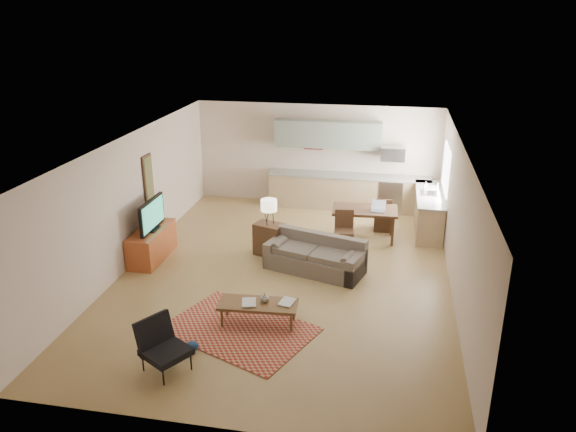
% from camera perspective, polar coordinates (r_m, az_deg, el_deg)
% --- Properties ---
extents(room, '(9.00, 9.00, 9.00)m').
position_cam_1_polar(room, '(10.91, -0.29, 0.43)').
color(room, olive).
rests_on(room, ground).
extents(kitchen_counter_back, '(4.26, 0.64, 0.92)m').
position_cam_1_polar(kitchen_counter_back, '(15.01, 6.14, 2.46)').
color(kitchen_counter_back, tan).
rests_on(kitchen_counter_back, ground).
extents(kitchen_counter_right, '(0.64, 2.26, 0.92)m').
position_cam_1_polar(kitchen_counter_right, '(13.89, 14.09, 0.42)').
color(kitchen_counter_right, tan).
rests_on(kitchen_counter_right, ground).
extents(kitchen_range, '(0.62, 0.62, 0.90)m').
position_cam_1_polar(kitchen_range, '(14.97, 10.34, 2.15)').
color(kitchen_range, '#A5A8AD').
rests_on(kitchen_range, ground).
extents(kitchen_microwave, '(0.62, 0.40, 0.35)m').
position_cam_1_polar(kitchen_microwave, '(14.69, 10.61, 6.25)').
color(kitchen_microwave, '#A5A8AD').
rests_on(kitchen_microwave, room).
extents(upper_cabinets, '(2.80, 0.34, 0.70)m').
position_cam_1_polar(upper_cabinets, '(14.81, 4.08, 8.27)').
color(upper_cabinets, gray).
rests_on(upper_cabinets, room).
extents(window_right, '(0.02, 1.40, 1.05)m').
position_cam_1_polar(window_right, '(13.59, 15.75, 4.65)').
color(window_right, white).
rests_on(window_right, room).
extents(wall_art_left, '(0.06, 0.42, 1.10)m').
position_cam_1_polar(wall_art_left, '(12.62, -13.98, 3.61)').
color(wall_art_left, olive).
rests_on(wall_art_left, room).
extents(triptych, '(1.70, 0.04, 0.50)m').
position_cam_1_polar(triptych, '(15.04, 2.60, 7.71)').
color(triptych, '#F6ECC0').
rests_on(triptych, room).
extents(rug, '(2.81, 2.43, 0.02)m').
position_cam_1_polar(rug, '(9.65, -5.00, -11.42)').
color(rug, maroon).
rests_on(rug, floor).
extents(sofa, '(2.25, 1.47, 0.72)m').
position_cam_1_polar(sofa, '(11.44, 2.73, -3.94)').
color(sofa, '#5D5249').
rests_on(sofa, floor).
extents(coffee_table, '(1.38, 0.61, 0.41)m').
position_cam_1_polar(coffee_table, '(9.70, -3.05, -9.84)').
color(coffee_table, '#54391E').
rests_on(coffee_table, floor).
extents(book_a, '(0.39, 0.43, 0.03)m').
position_cam_1_polar(book_a, '(9.60, -4.72, -8.78)').
color(book_a, maroon).
rests_on(book_a, coffee_table).
extents(book_b, '(0.37, 0.42, 0.02)m').
position_cam_1_polar(book_b, '(9.64, -0.74, -8.60)').
color(book_b, navy).
rests_on(book_b, coffee_table).
extents(vase, '(0.21, 0.21, 0.16)m').
position_cam_1_polar(vase, '(9.59, -2.39, -8.29)').
color(vase, black).
rests_on(vase, coffee_table).
extents(armchair, '(0.96, 0.96, 0.80)m').
position_cam_1_polar(armchair, '(8.67, -12.32, -12.90)').
color(armchair, black).
rests_on(armchair, floor).
extents(tv_credenza, '(0.56, 1.45, 0.67)m').
position_cam_1_polar(tv_credenza, '(12.35, -13.66, -2.77)').
color(tv_credenza, '#9A4421').
rests_on(tv_credenza, floor).
extents(tv, '(0.11, 1.11, 0.67)m').
position_cam_1_polar(tv, '(12.08, -13.68, 0.12)').
color(tv, black).
rests_on(tv, tv_credenza).
extents(console_table, '(0.71, 0.58, 0.71)m').
position_cam_1_polar(console_table, '(12.18, -1.92, -2.37)').
color(console_table, '#3B2518').
rests_on(console_table, floor).
extents(table_lamp, '(0.47, 0.47, 0.57)m').
position_cam_1_polar(table_lamp, '(11.94, -1.95, 0.46)').
color(table_lamp, beige).
rests_on(table_lamp, console_table).
extents(dining_table, '(1.51, 0.92, 0.75)m').
position_cam_1_polar(dining_table, '(13.08, 7.75, -0.82)').
color(dining_table, '#3B2518').
rests_on(dining_table, floor).
extents(dining_chair_near, '(0.47, 0.48, 0.88)m').
position_cam_1_polar(dining_chair_near, '(12.46, 5.72, -1.50)').
color(dining_chair_near, '#3B2518').
rests_on(dining_chair_near, floor).
extents(dining_chair_far, '(0.41, 0.43, 0.84)m').
position_cam_1_polar(dining_chair_far, '(13.67, 9.63, 0.26)').
color(dining_chair_far, '#3B2518').
rests_on(dining_chair_far, floor).
extents(laptop, '(0.33, 0.26, 0.24)m').
position_cam_1_polar(laptop, '(12.81, 9.14, 0.98)').
color(laptop, '#A5A8AD').
rests_on(laptop, dining_table).
extents(soap_bottle, '(0.10, 0.10, 0.19)m').
position_cam_1_polar(soap_bottle, '(14.01, 13.82, 3.02)').
color(soap_bottle, '#F6ECC0').
rests_on(soap_bottle, kitchen_counter_right).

